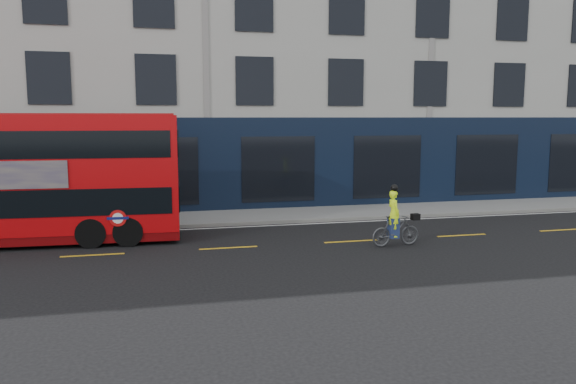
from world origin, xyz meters
name	(u,v)px	position (x,y,z in m)	size (l,w,h in m)	color
ground	(235,260)	(0.00, 0.00, 0.00)	(120.00, 120.00, 0.00)	black
pavement	(212,218)	(0.00, 6.50, 0.06)	(60.00, 3.00, 0.12)	gray
kerb	(216,225)	(0.00, 5.00, 0.07)	(60.00, 0.12, 0.13)	slate
building_terrace	(196,45)	(0.00, 12.94, 7.49)	(50.00, 10.07, 15.00)	#ADABA4
road_edge_line	(217,228)	(0.00, 4.70, 0.00)	(58.00, 0.10, 0.01)	silver
lane_dashes	(228,248)	(0.00, 1.50, 0.00)	(58.00, 0.12, 0.01)	gold
bus	(15,178)	(-6.45, 3.65, 2.12)	(10.36, 2.80, 4.13)	#BC070B
cyclist	(395,226)	(5.12, 0.55, 0.65)	(1.65, 0.58, 1.96)	#444649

